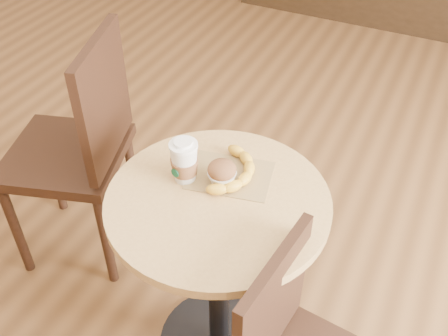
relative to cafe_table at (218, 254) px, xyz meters
name	(u,v)px	position (x,y,z in m)	size (l,w,h in m)	color
cafe_table	(218,254)	(0.00, 0.00, 0.00)	(0.64, 0.64, 0.75)	black
chair_left	(80,146)	(-0.69, 0.22, 0.03)	(0.54, 0.54, 0.99)	black
kraft_bag	(230,175)	(-0.01, 0.10, 0.24)	(0.24, 0.18, 0.00)	olive
coffee_cup	(184,162)	(-0.12, 0.03, 0.30)	(0.08, 0.08, 0.14)	silver
muffin	(222,173)	(-0.02, 0.06, 0.28)	(0.08, 0.08, 0.08)	silver
banana	(235,172)	(0.01, 0.10, 0.26)	(0.14, 0.24, 0.03)	gold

